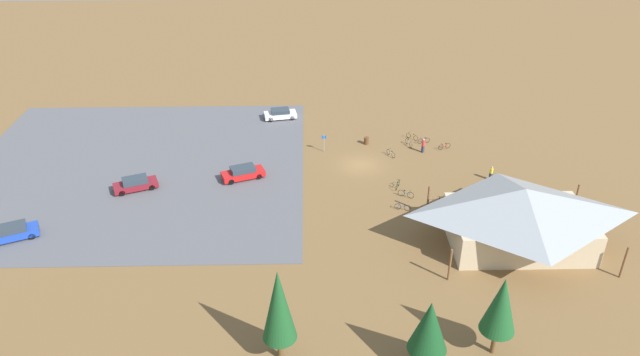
# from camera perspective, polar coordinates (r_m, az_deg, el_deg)

# --- Properties ---
(ground) EXTENTS (160.00, 160.00, 0.00)m
(ground) POSITION_cam_1_polar(r_m,az_deg,el_deg) (69.65, 3.82, 1.24)
(ground) COLOR brown
(ground) RESTS_ON ground
(parking_lot_asphalt) EXTENTS (38.12, 35.77, 0.05)m
(parking_lot_asphalt) POSITION_cam_1_polar(r_m,az_deg,el_deg) (71.79, -17.02, 0.84)
(parking_lot_asphalt) COLOR #56565B
(parking_lot_asphalt) RESTS_ON ground
(bike_pavilion) EXTENTS (15.26, 10.78, 5.86)m
(bike_pavilion) POSITION_cam_1_polar(r_m,az_deg,el_deg) (57.69, 18.49, -3.18)
(bike_pavilion) COLOR #C6B28E
(bike_pavilion) RESTS_ON ground
(trash_bin) EXTENTS (0.60, 0.60, 0.90)m
(trash_bin) POSITION_cam_1_polar(r_m,az_deg,el_deg) (74.30, 4.40, 3.53)
(trash_bin) COLOR brown
(trash_bin) RESTS_ON ground
(lot_sign) EXTENTS (0.56, 0.08, 2.20)m
(lot_sign) POSITION_cam_1_polar(r_m,az_deg,el_deg) (71.86, 0.37, 3.53)
(lot_sign) COLOR #99999E
(lot_sign) RESTS_ON ground
(pine_far_west) EXTENTS (2.80, 2.80, 6.12)m
(pine_far_west) POSITION_cam_1_polar(r_m,az_deg,el_deg) (42.99, 10.28, -13.60)
(pine_far_west) COLOR brown
(pine_far_west) RESTS_ON ground
(pine_far_east) EXTENTS (2.48, 2.48, 7.91)m
(pine_far_east) POSITION_cam_1_polar(r_m,az_deg,el_deg) (42.60, -3.93, -11.93)
(pine_far_east) COLOR brown
(pine_far_east) RESTS_ON ground
(pine_mideast) EXTENTS (2.55, 2.55, 6.88)m
(pine_mideast) POSITION_cam_1_polar(r_m,az_deg,el_deg) (44.95, 16.73, -11.41)
(pine_mideast) COLOR brown
(pine_mideast) RESTS_ON ground
(bicycle_silver_near_sign) EXTENTS (0.66, 1.70, 0.84)m
(bicycle_silver_near_sign) POSITION_cam_1_polar(r_m,az_deg,el_deg) (74.53, 8.40, 3.31)
(bicycle_silver_near_sign) COLOR black
(bicycle_silver_near_sign) RESTS_ON ground
(bicycle_blue_yard_left) EXTENTS (1.57, 0.61, 0.82)m
(bicycle_blue_yard_left) POSITION_cam_1_polar(r_m,az_deg,el_deg) (61.64, 7.80, -2.73)
(bicycle_blue_yard_left) COLOR black
(bicycle_blue_yard_left) RESTS_ON ground
(bicycle_yellow_mid_cluster) EXTENTS (1.28, 1.24, 0.80)m
(bicycle_yellow_mid_cluster) POSITION_cam_1_polar(r_m,az_deg,el_deg) (76.23, 8.69, 3.90)
(bicycle_yellow_mid_cluster) COLOR black
(bicycle_yellow_mid_cluster) RESTS_ON ground
(bicycle_white_yard_right) EXTENTS (0.81, 1.53, 0.77)m
(bicycle_white_yard_right) POSITION_cam_1_polar(r_m,az_deg,el_deg) (71.76, 6.71, 2.33)
(bicycle_white_yard_right) COLOR black
(bicycle_white_yard_right) RESTS_ON ground
(bicycle_black_by_bin) EXTENTS (0.58, 1.56, 0.77)m
(bicycle_black_by_bin) POSITION_cam_1_polar(r_m,az_deg,el_deg) (63.13, 11.17, -2.22)
(bicycle_black_by_bin) COLOR black
(bicycle_black_by_bin) RESTS_ON ground
(bicycle_purple_trailside) EXTENTS (1.55, 0.58, 0.74)m
(bicycle_purple_trailside) POSITION_cam_1_polar(r_m,az_deg,el_deg) (75.41, 9.76, 3.50)
(bicycle_purple_trailside) COLOR black
(bicycle_purple_trailside) RESTS_ON ground
(bicycle_teal_edge_north) EXTENTS (1.59, 0.82, 0.84)m
(bicycle_teal_edge_north) POSITION_cam_1_polar(r_m,az_deg,el_deg) (63.81, 8.12, -1.50)
(bicycle_teal_edge_north) COLOR black
(bicycle_teal_edge_north) RESTS_ON ground
(bicycle_green_lone_east) EXTENTS (0.71, 1.61, 0.83)m
(bicycle_green_lone_east) POSITION_cam_1_polar(r_m,az_deg,el_deg) (65.35, 7.35, -0.64)
(bicycle_green_lone_east) COLOR black
(bicycle_green_lone_east) RESTS_ON ground
(bicycle_red_edge_south) EXTENTS (1.57, 0.71, 0.77)m
(bicycle_red_edge_south) POSITION_cam_1_polar(r_m,az_deg,el_deg) (74.42, 11.67, 2.95)
(bicycle_red_edge_south) COLOR black
(bicycle_red_edge_south) RESTS_ON ground
(car_maroon_far_end) EXTENTS (4.89, 3.32, 1.40)m
(car_maroon_far_end) POSITION_cam_1_polar(r_m,az_deg,el_deg) (67.23, -17.04, -0.53)
(car_maroon_far_end) COLOR maroon
(car_maroon_far_end) RESTS_ON parking_lot_asphalt
(car_red_aisle_side) EXTENTS (4.97, 3.28, 1.45)m
(car_red_aisle_side) POSITION_cam_1_polar(r_m,az_deg,el_deg) (66.86, -7.28, 0.50)
(car_red_aisle_side) COLOR red
(car_red_aisle_side) RESTS_ON parking_lot_asphalt
(car_blue_inner_stall) EXTENTS (4.83, 3.46, 1.46)m
(car_blue_inner_stall) POSITION_cam_1_polar(r_m,az_deg,el_deg) (63.55, -27.03, -4.58)
(car_blue_inner_stall) COLOR #1E42B2
(car_blue_inner_stall) RESTS_ON parking_lot_asphalt
(car_white_end_stall) EXTENTS (4.50, 2.60, 1.34)m
(car_white_end_stall) POSITION_cam_1_polar(r_m,az_deg,el_deg) (80.96, -3.77, 6.07)
(car_white_end_stall) COLOR white
(car_white_end_stall) RESTS_ON parking_lot_asphalt
(visitor_at_bikes) EXTENTS (0.36, 0.39, 1.66)m
(visitor_at_bikes) POSITION_cam_1_polar(r_m,az_deg,el_deg) (68.72, 15.86, 0.48)
(visitor_at_bikes) COLOR #2D3347
(visitor_at_bikes) RESTS_ON ground
(visitor_by_pavilion) EXTENTS (0.40, 0.39, 1.79)m
(visitor_by_pavilion) POSITION_cam_1_polar(r_m,az_deg,el_deg) (72.92, 9.72, 3.07)
(visitor_by_pavilion) COLOR #2D3347
(visitor_by_pavilion) RESTS_ON ground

